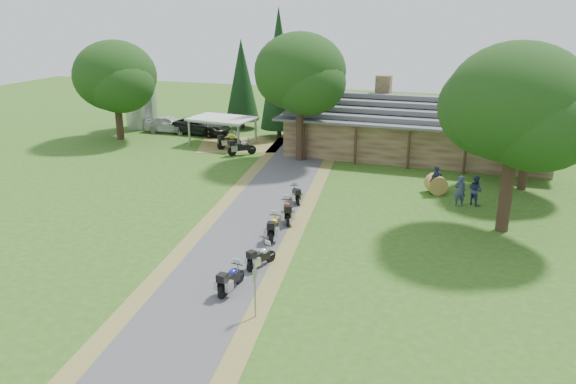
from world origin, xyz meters
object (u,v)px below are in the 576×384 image
(car_dark_suv, at_px, (201,121))
(lodge, at_px, (417,125))
(motorcycle_row_d, at_px, (287,210))
(motorcycle_row_e, at_px, (296,193))
(motorcycle_row_c, at_px, (273,226))
(hay_bale, at_px, (436,184))
(motorcycle_row_b, at_px, (261,255))
(motorcycle_carport_a, at_px, (229,140))
(carport, at_px, (223,131))
(silo, at_px, (140,96))
(motorcycle_carport_b, at_px, (242,146))
(car_white_sedan, at_px, (169,122))
(motorcycle_row_a, at_px, (231,277))

(car_dark_suv, bearing_deg, lodge, -87.91)
(motorcycle_row_d, height_order, motorcycle_row_e, motorcycle_row_d)
(motorcycle_row_c, height_order, hay_bale, motorcycle_row_c)
(motorcycle_row_e, bearing_deg, motorcycle_row_c, 158.00)
(motorcycle_row_b, xyz_separation_m, motorcycle_carport_a, (-11.09, 20.70, 0.14))
(motorcycle_row_e, xyz_separation_m, motorcycle_carport_a, (-9.74, 11.47, 0.14))
(carport, distance_m, motorcycle_row_e, 16.68)
(silo, distance_m, hay_bale, 32.22)
(motorcycle_carport_a, bearing_deg, lodge, -49.17)
(lodge, bearing_deg, motorcycle_row_e, -111.34)
(motorcycle_row_d, bearing_deg, car_dark_suv, 16.60)
(silo, relative_size, motorcycle_row_e, 3.79)
(car_dark_suv, relative_size, motorcycle_carport_b, 2.98)
(motorcycle_carport_a, bearing_deg, car_white_sedan, 94.28)
(motorcycle_row_b, relative_size, motorcycle_row_e, 1.00)
(carport, relative_size, motorcycle_row_d, 2.75)
(motorcycle_row_a, relative_size, motorcycle_row_c, 0.95)
(carport, bearing_deg, motorcycle_row_a, -58.40)
(motorcycle_row_a, bearing_deg, lodge, -4.74)
(hay_bale, bearing_deg, car_white_sedan, 157.18)
(motorcycle_row_a, height_order, motorcycle_row_b, motorcycle_row_a)
(carport, height_order, motorcycle_carport_a, carport)
(hay_bale, bearing_deg, motorcycle_row_a, -113.35)
(car_white_sedan, bearing_deg, carport, -114.42)
(hay_bale, bearing_deg, silo, 157.74)
(car_white_sedan, relative_size, motorcycle_row_d, 3.06)
(car_dark_suv, bearing_deg, motorcycle_row_e, -130.86)
(carport, bearing_deg, car_white_sedan, 163.67)
(carport, xyz_separation_m, car_white_sedan, (-7.02, 2.84, -0.17))
(motorcycle_row_c, bearing_deg, motorcycle_carport_b, 16.75)
(silo, height_order, motorcycle_row_b, silo)
(motorcycle_row_e, bearing_deg, car_white_sedan, 20.52)
(motorcycle_row_b, relative_size, motorcycle_row_d, 0.85)
(carport, height_order, car_white_sedan, carport)
(motorcycle_row_d, distance_m, motorcycle_row_e, 3.35)
(carport, relative_size, motorcycle_carport_b, 2.57)
(silo, bearing_deg, motorcycle_carport_a, -23.75)
(motorcycle_carport_a, height_order, hay_bale, motorcycle_carport_a)
(motorcycle_carport_b, bearing_deg, lodge, -20.64)
(motorcycle_row_a, relative_size, motorcycle_row_e, 1.09)
(motorcycle_carport_a, bearing_deg, motorcycle_row_b, -121.41)
(carport, relative_size, motorcycle_row_c, 2.85)
(car_white_sedan, distance_m, motorcycle_row_c, 28.24)
(motorcycle_row_a, distance_m, motorcycle_carport_a, 25.62)
(motorcycle_row_c, bearing_deg, motorcycle_row_d, -9.65)
(motorcycle_row_a, height_order, motorcycle_row_c, motorcycle_row_c)
(motorcycle_carport_b, distance_m, hay_bale, 16.62)
(car_white_sedan, distance_m, hay_bale, 28.15)
(motorcycle_row_a, relative_size, motorcycle_carport_b, 0.86)
(lodge, bearing_deg, motorcycle_row_a, -99.99)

